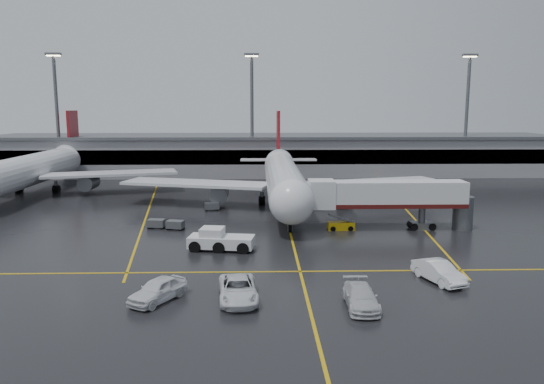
{
  "coord_description": "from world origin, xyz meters",
  "views": [
    {
      "loc": [
        -3.71,
        -66.89,
        14.62
      ],
      "look_at": [
        -2.0,
        -2.0,
        4.0
      ],
      "focal_mm": 34.32,
      "sensor_mm": 36.0,
      "label": 1
    }
  ],
  "objects": [
    {
      "name": "apron_line_left",
      "position": [
        -20.0,
        10.0,
        0.01
      ],
      "size": [
        9.99,
        69.35,
        0.02
      ],
      "primitive_type": "cube",
      "rotation": [
        0.0,
        0.0,
        0.14
      ],
      "color": "gold",
      "rests_on": "ground"
    },
    {
      "name": "service_van_b",
      "position": [
        3.8,
        -30.49,
        0.8
      ],
      "size": [
        2.37,
        5.57,
        1.6
      ],
      "primitive_type": "imported",
      "rotation": [
        0.0,
        0.0,
        -0.02
      ],
      "color": "silver",
      "rests_on": "ground"
    },
    {
      "name": "service_van_d",
      "position": [
        -11.41,
        -28.87,
        0.89
      ],
      "size": [
        4.5,
        5.56,
        1.78
      ],
      "primitive_type": "imported",
      "rotation": [
        0.0,
        0.0,
        -0.54
      ],
      "color": "white",
      "rests_on": "ground"
    },
    {
      "name": "ground",
      "position": [
        0.0,
        0.0,
        0.0
      ],
      "size": [
        220.0,
        220.0,
        0.0
      ],
      "primitive_type": "plane",
      "color": "black",
      "rests_on": "ground"
    },
    {
      "name": "apron_line_right",
      "position": [
        18.0,
        10.0,
        0.01
      ],
      "size": [
        7.57,
        69.64,
        0.02
      ],
      "primitive_type": "cube",
      "rotation": [
        0.0,
        0.0,
        -0.1
      ],
      "color": "gold",
      "rests_on": "ground"
    },
    {
      "name": "baggage_cart_a",
      "position": [
        -13.77,
        -5.38,
        0.63
      ],
      "size": [
        2.24,
        1.71,
        1.12
      ],
      "color": "#595B60",
      "rests_on": "ground"
    },
    {
      "name": "service_van_a",
      "position": [
        -5.32,
        -28.85,
        0.86
      ],
      "size": [
        3.38,
        6.39,
        1.71
      ],
      "primitive_type": "imported",
      "rotation": [
        0.0,
        0.0,
        0.09
      ],
      "color": "white",
      "rests_on": "ground"
    },
    {
      "name": "belt_loader",
      "position": [
        6.21,
        -6.03,
        0.5
      ],
      "size": [
        3.23,
        1.6,
        2.01
      ],
      "color": "yellow",
      "rests_on": "ground"
    },
    {
      "name": "service_van_c",
      "position": [
        11.49,
        -25.08,
        0.89
      ],
      "size": [
        3.52,
        5.73,
        1.78
      ],
      "primitive_type": "imported",
      "rotation": [
        0.0,
        0.0,
        0.33
      ],
      "color": "white",
      "rests_on": "ground"
    },
    {
      "name": "baggage_cart_b",
      "position": [
        -16.2,
        -4.59,
        0.63
      ],
      "size": [
        2.16,
        1.56,
        1.12
      ],
      "color": "#595B60",
      "rests_on": "ground"
    },
    {
      "name": "light_mast_left",
      "position": [
        -45.0,
        42.0,
        14.47
      ],
      "size": [
        3.0,
        1.2,
        25.45
      ],
      "color": "#595B60",
      "rests_on": "ground"
    },
    {
      "name": "pushback_tractor",
      "position": [
        -7.77,
        -14.49,
        0.95
      ],
      "size": [
        7.03,
        3.76,
        2.39
      ],
      "color": "silver",
      "rests_on": "ground"
    },
    {
      "name": "jet_bridge",
      "position": [
        11.87,
        -6.0,
        3.93
      ],
      "size": [
        19.9,
        3.4,
        6.05
      ],
      "color": "silver",
      "rests_on": "ground"
    },
    {
      "name": "baggage_cart_c",
      "position": [
        -10.41,
        6.45,
        0.63
      ],
      "size": [
        2.21,
        1.65,
        1.12
      ],
      "color": "#595B60",
      "rests_on": "ground"
    },
    {
      "name": "apron_line_stop",
      "position": [
        0.0,
        -22.0,
        0.01
      ],
      "size": [
        60.0,
        0.25,
        0.02
      ],
      "primitive_type": "cube",
      "color": "gold",
      "rests_on": "ground"
    },
    {
      "name": "second_airliner",
      "position": [
        -42.0,
        21.7,
        4.21
      ],
      "size": [
        48.8,
        45.6,
        14.1
      ],
      "color": "silver",
      "rests_on": "ground"
    },
    {
      "name": "apron_line_centre",
      "position": [
        0.0,
        0.0,
        0.01
      ],
      "size": [
        0.25,
        90.0,
        0.02
      ],
      "primitive_type": "cube",
      "color": "gold",
      "rests_on": "ground"
    },
    {
      "name": "main_airliner",
      "position": [
        0.0,
        9.7,
        4.21
      ],
      "size": [
        48.8,
        45.6,
        14.1
      ],
      "color": "silver",
      "rests_on": "ground"
    },
    {
      "name": "terminal",
      "position": [
        0.0,
        47.93,
        4.32
      ],
      "size": [
        122.0,
        19.0,
        8.6
      ],
      "color": "gray",
      "rests_on": "ground"
    },
    {
      "name": "light_mast_mid",
      "position": [
        -5.0,
        42.0,
        14.47
      ],
      "size": [
        3.0,
        1.2,
        25.45
      ],
      "color": "#595B60",
      "rests_on": "ground"
    },
    {
      "name": "light_mast_right",
      "position": [
        40.0,
        42.0,
        14.47
      ],
      "size": [
        3.0,
        1.2,
        25.45
      ],
      "color": "#595B60",
      "rests_on": "ground"
    }
  ]
}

